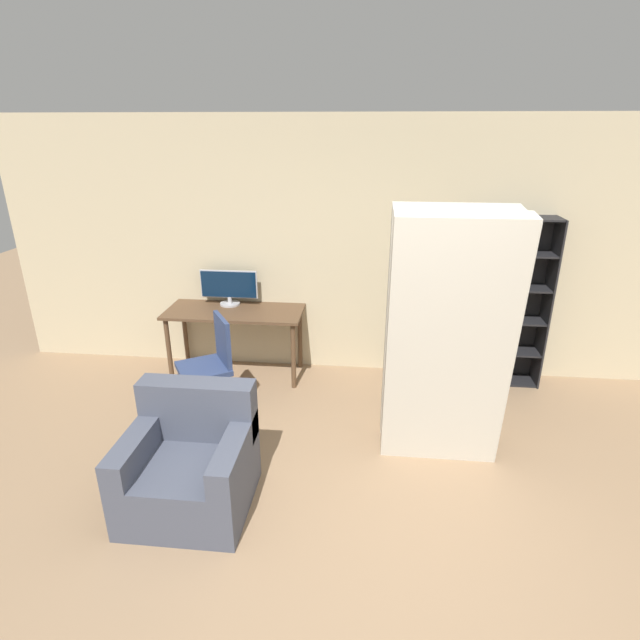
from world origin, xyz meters
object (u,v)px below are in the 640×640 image
at_px(mattress_far, 444,330).
at_px(armchair, 191,464).
at_px(bookshelf, 498,304).
at_px(mattress_near, 449,347).
at_px(office_chair, 210,376).
at_px(monitor, 229,286).

height_order(mattress_far, armchair, mattress_far).
distance_m(bookshelf, mattress_far, 1.38).
height_order(mattress_near, armchair, mattress_near).
bearing_deg(mattress_near, office_chair, 166.54).
height_order(office_chair, bookshelf, bookshelf).
height_order(monitor, bookshelf, bookshelf).
bearing_deg(armchair, bookshelf, 40.45).
distance_m(monitor, office_chair, 1.16).
bearing_deg(office_chair, monitor, 93.77).
distance_m(monitor, mattress_near, 2.61).
height_order(bookshelf, mattress_far, mattress_far).
bearing_deg(mattress_far, mattress_near, -90.00).
bearing_deg(mattress_near, bookshelf, 64.75).
bearing_deg(bookshelf, mattress_far, -121.14).
bearing_deg(mattress_near, armchair, -160.04).
bearing_deg(mattress_far, bookshelf, 58.86).
relative_size(bookshelf, armchair, 2.07).
bearing_deg(office_chair, armchair, -79.21).
bearing_deg(mattress_far, armchair, -151.51).
height_order(bookshelf, armchair, bookshelf).
distance_m(office_chair, bookshelf, 2.99).
height_order(bookshelf, mattress_near, mattress_near).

